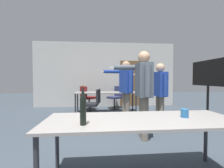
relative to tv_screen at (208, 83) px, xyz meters
The scene contains 12 objects.
back_wall 3.96m from the tv_screen, 130.37° to the left, with size 6.27×0.12×2.85m.
conference_table_near 3.16m from the tv_screen, 139.89° to the right, with size 2.26×0.79×0.75m.
conference_table_far 3.15m from the tv_screen, 147.83° to the left, with size 2.22×0.66×0.75m.
tv_screen is the anchor object (origin of this frame).
person_near_casual 1.37m from the tv_screen, behind, with size 0.79×0.58×1.62m.
person_center_tall 2.15m from the tv_screen, 158.96° to the right, with size 0.81×0.72×1.78m.
person_right_polo 2.19m from the tv_screen, 169.13° to the left, with size 0.88×0.57×1.72m.
office_chair_far_right 3.39m from the tv_screen, 131.59° to the left, with size 0.69×0.68×0.92m.
office_chair_near_pushed 4.08m from the tv_screen, 146.27° to the left, with size 0.69×0.67×0.94m.
office_chair_side_rolled 3.27m from the tv_screen, 165.38° to the left, with size 0.59×0.53×0.91m.
beer_bottle 3.77m from the tv_screen, 144.29° to the right, with size 0.06×0.06×0.41m.
drink_cup 2.75m from the tv_screen, 132.79° to the right, with size 0.09×0.09×0.10m.
Camera 1 is at (-0.31, -1.50, 1.22)m, focal length 24.00 mm.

